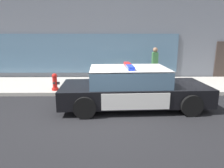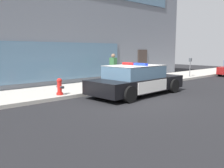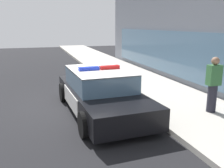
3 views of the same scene
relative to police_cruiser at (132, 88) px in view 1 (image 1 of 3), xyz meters
name	(u,v)px [view 1 (image 1 of 3)]	position (x,y,z in m)	size (l,w,h in m)	color
ground	(99,113)	(-1.13, -0.66, -0.68)	(48.00, 48.00, 0.00)	black
sidewalk	(102,85)	(-1.13, 2.83, -0.61)	(48.00, 3.17, 0.15)	#B2ADA3
storefront_building	(107,12)	(-0.99, 9.88, 3.45)	(21.89, 10.93, 8.27)	slate
police_cruiser	(132,88)	(0.00, 0.00, 0.00)	(5.03, 2.33, 1.49)	black
fire_hydrant	(55,82)	(-3.10, 1.64, -0.18)	(0.34, 0.39, 0.73)	red
pedestrian_on_sidewalk	(155,65)	(1.44, 3.17, 0.33)	(0.28, 0.41, 1.71)	#23232D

